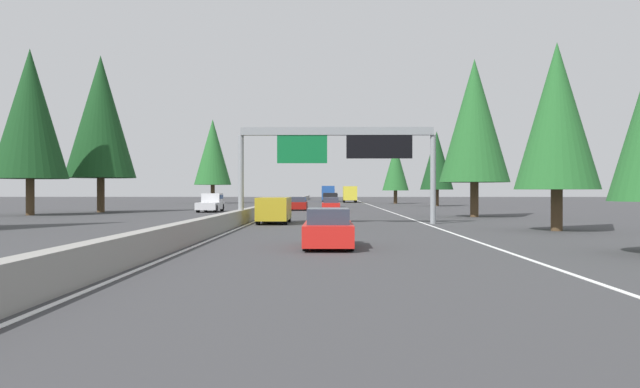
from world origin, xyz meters
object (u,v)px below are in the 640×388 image
object	(u,v)px
box_truck_near_center	(350,194)
conifer_right_near	(557,116)
conifer_left_mid	(101,117)
minivan_mid_right	(274,209)
oncoming_near	(211,203)
conifer_right_far	(437,161)
conifer_left_near	(30,114)
sign_gantry_overhead	(340,147)
bus_far_right	(328,193)
pickup_mid_left	(330,200)
sedan_far_left	(328,199)
conifer_right_distant	(395,167)
sedan_far_center	(299,204)
sedan_mid_center	(328,229)
conifer_left_far	(213,152)
sedan_distant_a	(331,205)
conifer_right_mid	(474,121)

from	to	relation	value
box_truck_near_center	conifer_right_near	xyz separation A→B (m)	(-81.48, -8.28, 4.45)
conifer_right_near	conifer_left_mid	distance (m)	44.83
conifer_right_near	minivan_mid_right	bearing A→B (deg)	64.80
oncoming_near	conifer_right_far	size ratio (longest dim) A/B	0.54
conifer_left_near	conifer_left_mid	distance (m)	8.39
sign_gantry_overhead	conifer_left_near	world-z (taller)	conifer_left_near
conifer_right_far	conifer_left_mid	size ratio (longest dim) A/B	0.67
conifer_right_near	conifer_left_near	bearing A→B (deg)	61.51
bus_far_right	conifer_right_near	xyz separation A→B (m)	(-94.19, -12.25, 4.35)
box_truck_near_center	conifer_left_near	size ratio (longest dim) A/B	0.59
minivan_mid_right	pickup_mid_left	world-z (taller)	pickup_mid_left
sedan_far_left	conifer_right_distant	xyz separation A→B (m)	(-8.56, -11.22, 5.37)
conifer_right_far	conifer_right_near	bearing A→B (deg)	176.86
conifer_right_far	conifer_left_mid	bearing A→B (deg)	124.91
oncoming_near	conifer_left_mid	bearing A→B (deg)	-80.72
sedan_far_center	conifer_right_distant	size ratio (longest dim) A/B	0.44
sedan_mid_center	minivan_mid_right	distance (m)	17.60
conifer_right_far	conifer_right_distant	size ratio (longest dim) A/B	1.05
conifer_right_far	conifer_left_near	bearing A→B (deg)	129.63
conifer_left_near	conifer_right_near	bearing A→B (deg)	-118.49
sign_gantry_overhead	conifer_left_near	bearing A→B (deg)	62.66
conifer_right_far	conifer_right_distant	bearing A→B (deg)	13.58
conifer_left_far	sedan_distant_a	bearing A→B (deg)	-154.95
sign_gantry_overhead	bus_far_right	world-z (taller)	sign_gantry_overhead
sign_gantry_overhead	conifer_right_mid	distance (m)	15.79
oncoming_near	conifer_right_mid	bearing A→B (deg)	62.58
pickup_mid_left	conifer_left_near	distance (m)	38.44
conifer_right_near	conifer_left_far	size ratio (longest dim) A/B	0.69
sedan_mid_center	conifer_right_distant	world-z (taller)	conifer_right_distant
box_truck_near_center	sedan_far_center	bearing A→B (deg)	171.27
sedan_mid_center	sedan_far_center	xyz separation A→B (m)	(45.18, 3.31, 0.00)
minivan_mid_right	oncoming_near	size ratio (longest dim) A/B	0.89
conifer_right_mid	box_truck_near_center	bearing A→B (deg)	7.18
conifer_left_near	conifer_right_far	bearing A→B (deg)	-50.37
oncoming_near	conifer_right_mid	size ratio (longest dim) A/B	0.44
pickup_mid_left	conifer_left_near	bearing A→B (deg)	136.15
sign_gantry_overhead	sedan_distant_a	size ratio (longest dim) A/B	2.88
conifer_right_near	sedan_distant_a	bearing A→B (deg)	21.05
sedan_far_left	oncoming_near	world-z (taller)	oncoming_near
conifer_right_mid	bus_far_right	bearing A→B (deg)	8.91
conifer_right_far	sedan_mid_center	bearing A→B (deg)	166.84
conifer_right_mid	conifer_left_far	world-z (taller)	conifer_left_far
bus_far_right	sedan_far_left	world-z (taller)	bus_far_right
sedan_distant_a	conifer_right_mid	size ratio (longest dim) A/B	0.34
conifer_right_mid	conifer_left_mid	size ratio (longest dim) A/B	0.83
sedan_far_center	minivan_mid_right	bearing A→B (deg)	179.52
sedan_distant_a	sedan_far_left	distance (m)	48.85
box_truck_near_center	pickup_mid_left	world-z (taller)	box_truck_near_center
sedan_mid_center	sedan_far_center	world-z (taller)	same
sign_gantry_overhead	conifer_right_distant	size ratio (longest dim) A/B	1.27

